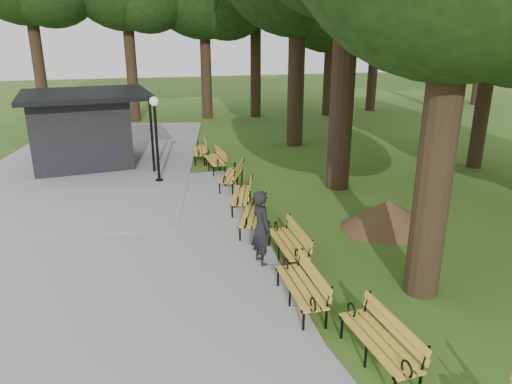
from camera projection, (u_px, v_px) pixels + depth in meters
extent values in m
plane|color=#315618|center=(331.00, 340.00, 8.59)|extent=(100.00, 100.00, 0.00)
cube|color=gray|center=(106.00, 283.00, 10.43)|extent=(12.00, 38.00, 0.06)
imported|color=black|center=(261.00, 228.00, 11.09)|extent=(0.57, 0.74, 1.81)
cylinder|color=black|center=(157.00, 144.00, 16.97)|extent=(0.10, 0.10, 2.80)
sphere|color=white|center=(154.00, 101.00, 16.49)|extent=(0.32, 0.32, 0.32)
cone|color=#47301C|center=(388.00, 214.00, 13.27)|extent=(2.24, 2.24, 0.83)
cylinder|color=black|center=(440.00, 130.00, 9.06)|extent=(0.70, 0.70, 6.90)
cylinder|color=black|center=(344.00, 67.00, 15.53)|extent=(0.80, 0.80, 8.14)
cylinder|color=black|center=(297.00, 61.00, 21.71)|extent=(0.76, 0.76, 7.76)
cylinder|color=black|center=(485.00, 92.00, 18.34)|extent=(0.56, 0.56, 5.90)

